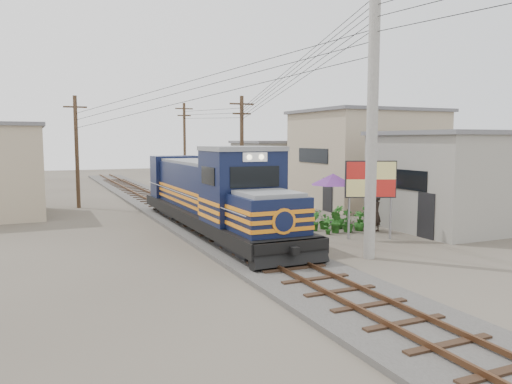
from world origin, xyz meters
name	(u,v)px	position (x,y,z in m)	size (l,w,h in m)	color
ground	(277,265)	(0.00, 0.00, 0.00)	(120.00, 120.00, 0.00)	#473F35
ballast	(192,220)	(0.00, 10.00, 0.08)	(3.60, 70.00, 0.16)	#595651
track	(192,217)	(0.00, 10.00, 0.26)	(1.15, 70.00, 0.12)	#51331E
locomotive	(212,196)	(0.00, 6.69, 1.70)	(2.88, 15.65, 3.88)	black
utility_pole_main	(372,119)	(3.50, -0.50, 5.00)	(0.40, 0.40, 10.00)	#9E9B93
wooden_pole_mid	(242,149)	(4.50, 14.00, 3.68)	(1.60, 0.24, 7.00)	#4C3826
wooden_pole_far	(185,144)	(4.80, 28.00, 3.93)	(1.60, 0.24, 7.50)	#4C3826
wooden_pole_left	(77,149)	(-5.00, 18.00, 3.68)	(1.60, 0.24, 7.00)	#4C3826
power_lines	(196,71)	(-0.14, 8.49, 7.56)	(9.65, 19.00, 3.30)	black
shophouse_front	(461,179)	(11.50, 3.00, 2.36)	(7.35, 6.30, 4.70)	gray
shophouse_mid	(366,158)	(12.50, 12.00, 3.11)	(8.40, 7.35, 6.20)	tan
shophouse_back	(277,166)	(11.00, 22.00, 2.11)	(6.30, 6.30, 4.20)	gray
billboard	(371,181)	(5.66, 2.36, 2.50)	(2.05, 1.02, 3.40)	#99999E
market_umbrella	(333,180)	(6.45, 6.52, 2.26)	(2.51, 2.51, 2.57)	black
vendor	(376,213)	(6.95, 3.63, 0.89)	(0.65, 0.43, 1.78)	black
plant_nursery	(336,220)	(5.57, 4.84, 0.46)	(3.34, 3.16, 1.12)	#1E5317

